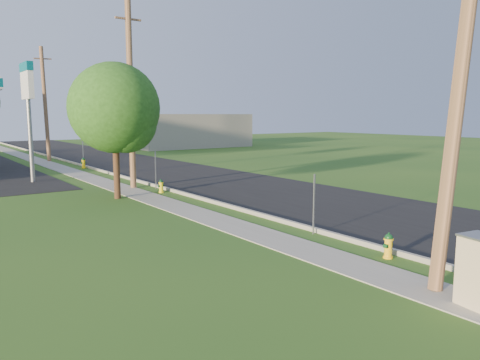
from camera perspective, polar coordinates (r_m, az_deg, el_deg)
name	(u,v)px	position (r m, az deg, el deg)	size (l,w,h in m)	color
ground_plane	(423,269)	(13.02, 21.43, -10.11)	(140.00, 140.00, 0.00)	#264F1A
road	(291,196)	(22.71, 6.27, -1.99)	(8.00, 120.00, 0.02)	black
curb	(222,204)	(20.28, -2.17, -2.96)	(0.15, 120.00, 0.15)	gray
sidewalk	(187,210)	(19.40, -6.48, -3.69)	(1.50, 120.00, 0.03)	gray
utility_pole_near	(461,73)	(11.42, 25.30, 11.68)	(1.40, 0.32, 9.48)	brown
utility_pole_mid	(131,95)	(25.61, -13.19, 10.08)	(1.40, 0.32, 9.80)	brown
utility_pole_far	(45,104)	(42.76, -22.66, 8.54)	(1.40, 0.32, 9.50)	brown
sign_post_near	(314,204)	(15.52, 9.01, -2.96)	(0.05, 0.04, 2.00)	gray
sign_post_mid	(156,170)	(25.19, -10.25, 1.19)	(0.05, 0.04, 2.00)	gray
sign_post_far	(83,154)	(36.53, -18.58, 2.97)	(0.05, 0.04, 2.00)	gray
price_pylon	(27,88)	(29.74, -24.50, 10.18)	(0.34, 2.04, 6.85)	gray
distant_building	(183,130)	(58.98, -6.92, 6.04)	(14.00, 10.00, 4.00)	gray
tree_verge	(117,111)	(22.44, -14.75, 8.08)	(4.17, 4.17, 6.31)	#382416
hydrant_near	(389,246)	(13.57, 17.65, -7.64)	(0.37, 0.33, 0.72)	yellow
hydrant_mid	(161,186)	(23.97, -9.59, -0.73)	(0.35, 0.31, 0.69)	yellow
hydrant_far	(84,163)	(36.26, -18.54, 1.98)	(0.41, 0.37, 0.82)	yellow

